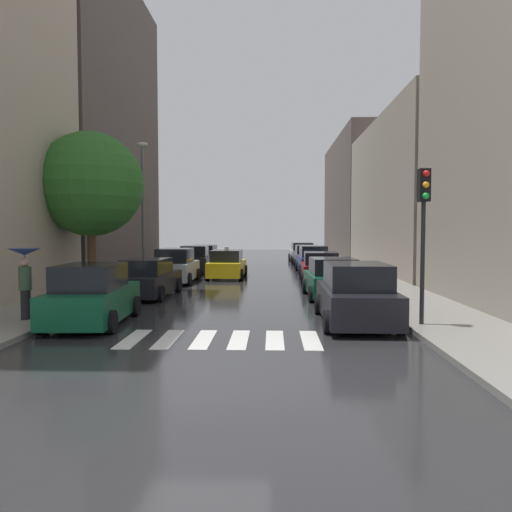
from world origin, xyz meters
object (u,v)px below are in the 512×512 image
parked_car_right_second (332,279)px  traffic_light_right_corner (424,211)px  parked_car_left_third (176,267)px  parked_car_left_fourth (195,260)px  parked_car_right_fourth (313,260)px  parked_car_right_third (320,268)px  pedestrian_foreground (25,269)px  parked_car_left_second (148,279)px  taxi_midroad (227,265)px  parked_car_right_nearest (356,295)px  street_tree_left (91,184)px  parked_car_right_sixth (302,253)px  parked_car_right_fifth (307,256)px  parked_car_left_nearest (92,296)px  parked_car_left_fifth (205,256)px  lamp_post_left (143,201)px

parked_car_right_second → traffic_light_right_corner: traffic_light_right_corner is taller
parked_car_left_third → parked_car_left_fourth: 6.44m
parked_car_left_third → parked_car_right_fourth: parked_car_left_third is taller
parked_car_right_third → pedestrian_foreground: 15.43m
parked_car_left_second → parked_car_right_third: bearing=-49.8°
parked_car_left_fourth → parked_car_right_fourth: bearing=-95.7°
parked_car_left_third → taxi_midroad: bearing=-42.5°
parked_car_right_nearest → street_tree_left: (-10.51, 7.06, 3.94)m
pedestrian_foreground → traffic_light_right_corner: size_ratio=0.48×
parked_car_right_nearest → parked_car_right_second: parked_car_right_nearest is taller
parked_car_right_fourth → parked_car_right_sixth: parked_car_right_fourth is taller
parked_car_right_fifth → parked_car_right_fourth: bearing=178.5°
parked_car_right_nearest → pedestrian_foreground: (-9.70, -0.46, 0.78)m
parked_car_right_nearest → street_tree_left: bearing=56.7°
taxi_midroad → parked_car_right_fourth: bearing=-55.5°
parked_car_right_third → traffic_light_right_corner: 12.64m
parked_car_left_nearest → parked_car_left_third: bearing=-3.6°
parked_car_right_fourth → parked_car_right_sixth: (-0.01, 11.65, -0.04)m
parked_car_left_third → parked_car_left_fourth: size_ratio=0.90×
parked_car_right_sixth → parked_car_left_fourth: bearing=144.3°
parked_car_right_fourth → taxi_midroad: bearing=122.2°
parked_car_left_fifth → lamp_post_left: lamp_post_left is taller
parked_car_left_fifth → parked_car_right_third: bearing=-145.9°
parked_car_left_fifth → lamp_post_left: (-1.56, -12.32, 3.54)m
parked_car_right_nearest → parked_car_right_second: size_ratio=1.15×
parked_car_left_nearest → parked_car_left_third: 11.40m
parked_car_right_third → parked_car_right_nearest: bearing=-178.5°
parked_car_right_fifth → parked_car_left_third: bearing=146.7°
parked_car_left_second → parked_car_right_fifth: 19.25m
parked_car_right_nearest → traffic_light_right_corner: (1.69, -0.83, 2.45)m
parked_car_right_nearest → parked_car_right_second: 5.49m
parked_car_right_third → lamp_post_left: size_ratio=0.59×
parked_car_right_fifth → traffic_light_right_corner: size_ratio=0.97×
parked_car_right_second → parked_car_left_fourth: bearing=30.3°
parked_car_left_nearest → parked_car_right_sixth: 30.12m
parked_car_left_fourth → parked_car_right_nearest: bearing=-159.3°
parked_car_left_nearest → traffic_light_right_corner: bearing=-95.2°
parked_car_left_nearest → street_tree_left: size_ratio=0.62×
traffic_light_right_corner → parked_car_right_nearest: bearing=154.0°
parked_car_right_nearest → parked_car_right_sixth: 28.67m
taxi_midroad → traffic_light_right_corner: 16.14m
parked_car_right_fifth → traffic_light_right_corner: bearing=-177.3°
pedestrian_foreground → traffic_light_right_corner: 11.52m
parked_car_right_third → pedestrian_foreground: (-9.77, -11.91, 0.86)m
parked_car_left_second → traffic_light_right_corner: bearing=-121.8°
parked_car_left_fourth → parked_car_right_third: bearing=-130.8°
parked_car_right_sixth → street_tree_left: size_ratio=0.68×
parked_car_right_third → street_tree_left: street_tree_left is taller
parked_car_left_second → parked_car_right_fifth: (7.81, 17.60, 0.01)m
parked_car_left_third → parked_car_left_fifth: (-0.21, 12.61, -0.08)m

